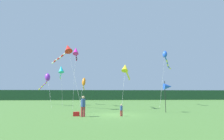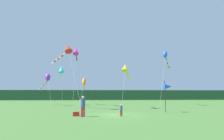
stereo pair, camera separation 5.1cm
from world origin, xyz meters
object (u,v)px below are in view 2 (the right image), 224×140
(person_child, at_px, (121,109))
(kite_magenta, at_px, (76,51))
(cooler_box, at_px, (76,114))
(kite_orange, at_px, (84,83))
(person_adult, at_px, (83,105))
(kite_blue, at_px, (166,57))
(kite_purple, at_px, (47,79))
(banner_flag_pole, at_px, (168,87))
(kite_red, at_px, (67,50))
(kite_cyan, at_px, (61,70))
(kite_yellow, at_px, (125,69))

(person_child, height_order, kite_magenta, kite_magenta)
(cooler_box, bearing_deg, kite_orange, 92.78)
(person_adult, height_order, kite_blue, kite_blue)
(kite_orange, bearing_deg, kite_magenta, -103.23)
(cooler_box, distance_m, kite_magenta, 16.23)
(kite_purple, bearing_deg, kite_orange, 20.04)
(kite_orange, bearing_deg, kite_purple, -159.96)
(person_adult, relative_size, kite_orange, 0.24)
(kite_orange, bearing_deg, banner_flag_pole, -55.25)
(kite_magenta, relative_size, kite_blue, 1.05)
(kite_red, height_order, kite_cyan, kite_red)
(kite_blue, height_order, kite_purple, kite_blue)
(cooler_box, bearing_deg, kite_blue, 45.12)
(kite_blue, bearing_deg, kite_red, -156.49)
(person_child, distance_m, kite_magenta, 17.27)
(kite_red, xyz_separation_m, kite_cyan, (-2.59, 9.33, -1.50))
(kite_red, relative_size, kite_orange, 1.14)
(cooler_box, xyz_separation_m, kite_magenta, (-1.94, 13.38, 8.99))
(kite_red, xyz_separation_m, kite_orange, (1.41, 11.05, -3.71))
(person_child, xyz_separation_m, kite_cyan, (-8.96, 16.53, 5.76))
(person_child, xyz_separation_m, kite_yellow, (1.59, 8.02, 4.87))
(kite_yellow, bearing_deg, person_child, -101.19)
(kite_magenta, distance_m, kite_yellow, 10.22)
(person_adult, distance_m, banner_flag_pole, 9.77)
(person_child, relative_size, kite_red, 0.12)
(banner_flag_pole, bearing_deg, person_adult, -160.44)
(kite_red, bearing_deg, person_child, -48.48)
(kite_purple, relative_size, kite_cyan, 1.24)
(cooler_box, height_order, kite_blue, kite_blue)
(cooler_box, bearing_deg, kite_purple, 114.67)
(cooler_box, bearing_deg, kite_red, 108.38)
(cooler_box, distance_m, kite_cyan, 18.00)
(kite_orange, height_order, kite_blue, kite_blue)
(banner_flag_pole, xyz_separation_m, kite_magenta, (-11.63, 10.69, 6.39))
(person_adult, distance_m, kite_magenta, 16.33)
(kite_blue, bearing_deg, kite_orange, 164.53)
(cooler_box, distance_m, kite_blue, 21.29)
(kite_yellow, relative_size, kite_cyan, 0.87)
(person_child, height_order, kite_blue, kite_blue)
(kite_purple, bearing_deg, person_adult, -64.18)
(kite_orange, xyz_separation_m, kite_purple, (-6.30, -2.30, 0.52))
(banner_flag_pole, relative_size, kite_yellow, 0.55)
(banner_flag_pole, bearing_deg, kite_red, 160.77)
(banner_flag_pole, height_order, kite_red, kite_red)
(kite_magenta, height_order, kite_orange, kite_magenta)
(person_child, relative_size, banner_flag_pole, 0.31)
(cooler_box, xyz_separation_m, banner_flag_pole, (9.69, 2.68, 2.61))
(person_adult, relative_size, kite_magenta, 0.18)
(kite_red, distance_m, kite_orange, 11.75)
(kite_blue, bearing_deg, person_adult, -132.45)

